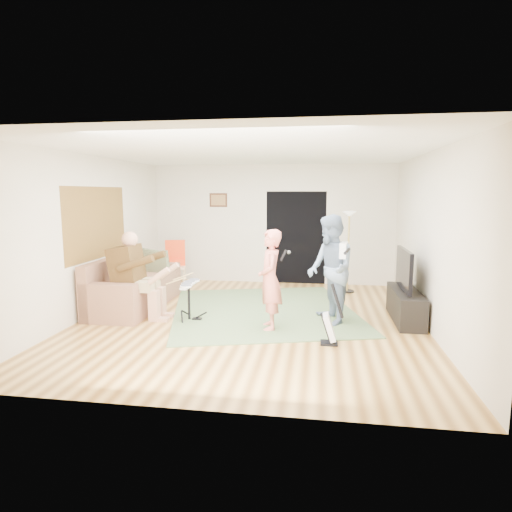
{
  "coord_description": "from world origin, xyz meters",
  "views": [
    {
      "loc": [
        1.1,
        -6.72,
        2.08
      ],
      "look_at": [
        0.04,
        0.3,
        1.02
      ],
      "focal_mm": 30.0,
      "sensor_mm": 36.0,
      "label": 1
    }
  ],
  "objects_px": {
    "tv_cabinet": "(405,305)",
    "television": "(404,269)",
    "dining_chair": "(176,272)",
    "guitar_spare": "(330,327)",
    "torchiere_lamp": "(349,237)",
    "guitarist": "(330,270)",
    "singer": "(270,280)",
    "drum_kit": "(189,303)",
    "sofa": "(131,290)"
  },
  "relations": [
    {
      "from": "tv_cabinet",
      "to": "television",
      "type": "height_order",
      "value": "television"
    },
    {
      "from": "dining_chair",
      "to": "tv_cabinet",
      "type": "relative_size",
      "value": 0.75
    },
    {
      "from": "guitar_spare",
      "to": "torchiere_lamp",
      "type": "xyz_separation_m",
      "value": [
        0.42,
        3.25,
        0.91
      ]
    },
    {
      "from": "guitarist",
      "to": "television",
      "type": "xyz_separation_m",
      "value": [
        1.18,
        0.32,
        -0.02
      ]
    },
    {
      "from": "singer",
      "to": "drum_kit",
      "type": "bearing_deg",
      "value": -111.94
    },
    {
      "from": "sofa",
      "to": "dining_chair",
      "type": "distance_m",
      "value": 1.55
    },
    {
      "from": "sofa",
      "to": "torchiere_lamp",
      "type": "distance_m",
      "value": 4.45
    },
    {
      "from": "drum_kit",
      "to": "singer",
      "type": "relative_size",
      "value": 0.42
    },
    {
      "from": "sofa",
      "to": "guitar_spare",
      "type": "distance_m",
      "value": 3.85
    },
    {
      "from": "guitar_spare",
      "to": "drum_kit",
      "type": "bearing_deg",
      "value": 160.41
    },
    {
      "from": "sofa",
      "to": "torchiere_lamp",
      "type": "xyz_separation_m",
      "value": [
        3.98,
        1.79,
        0.85
      ]
    },
    {
      "from": "tv_cabinet",
      "to": "television",
      "type": "relative_size",
      "value": 1.27
    },
    {
      "from": "singer",
      "to": "tv_cabinet",
      "type": "height_order",
      "value": "singer"
    },
    {
      "from": "singer",
      "to": "guitarist",
      "type": "bearing_deg",
      "value": 104.09
    },
    {
      "from": "singer",
      "to": "guitarist",
      "type": "relative_size",
      "value": 0.88
    },
    {
      "from": "television",
      "to": "torchiere_lamp",
      "type": "bearing_deg",
      "value": 111.64
    },
    {
      "from": "guitarist",
      "to": "television",
      "type": "relative_size",
      "value": 1.58
    },
    {
      "from": "dining_chair",
      "to": "guitarist",
      "type": "bearing_deg",
      "value": -46.88
    },
    {
      "from": "guitar_spare",
      "to": "television",
      "type": "height_order",
      "value": "television"
    },
    {
      "from": "drum_kit",
      "to": "singer",
      "type": "xyz_separation_m",
      "value": [
        1.36,
        -0.25,
        0.48
      ]
    },
    {
      "from": "drum_kit",
      "to": "singer",
      "type": "distance_m",
      "value": 1.47
    },
    {
      "from": "torchiere_lamp",
      "to": "tv_cabinet",
      "type": "distance_m",
      "value": 2.29
    },
    {
      "from": "sofa",
      "to": "television",
      "type": "bearing_deg",
      "value": -1.72
    },
    {
      "from": "torchiere_lamp",
      "to": "singer",
      "type": "bearing_deg",
      "value": -116.12
    },
    {
      "from": "drum_kit",
      "to": "guitar_spare",
      "type": "height_order",
      "value": "guitar_spare"
    },
    {
      "from": "guitar_spare",
      "to": "dining_chair",
      "type": "height_order",
      "value": "dining_chair"
    },
    {
      "from": "guitar_spare",
      "to": "guitarist",
      "type": "bearing_deg",
      "value": 89.55
    },
    {
      "from": "guitarist",
      "to": "guitar_spare",
      "type": "xyz_separation_m",
      "value": [
        -0.01,
        -0.99,
        -0.63
      ]
    },
    {
      "from": "dining_chair",
      "to": "television",
      "type": "relative_size",
      "value": 0.95
    },
    {
      "from": "sofa",
      "to": "guitarist",
      "type": "bearing_deg",
      "value": -7.37
    },
    {
      "from": "sofa",
      "to": "drum_kit",
      "type": "bearing_deg",
      "value": -26.54
    },
    {
      "from": "television",
      "to": "drum_kit",
      "type": "bearing_deg",
      "value": -171.63
    },
    {
      "from": "guitarist",
      "to": "television",
      "type": "height_order",
      "value": "guitarist"
    },
    {
      "from": "guitarist",
      "to": "drum_kit",
      "type": "bearing_deg",
      "value": -103.63
    },
    {
      "from": "sofa",
      "to": "guitarist",
      "type": "distance_m",
      "value": 3.64
    },
    {
      "from": "singer",
      "to": "tv_cabinet",
      "type": "xyz_separation_m",
      "value": [
        2.14,
        0.76,
        -0.52
      ]
    },
    {
      "from": "singer",
      "to": "tv_cabinet",
      "type": "relative_size",
      "value": 1.09
    },
    {
      "from": "guitarist",
      "to": "torchiere_lamp",
      "type": "height_order",
      "value": "guitarist"
    },
    {
      "from": "sofa",
      "to": "guitarist",
      "type": "xyz_separation_m",
      "value": [
        3.57,
        -0.46,
        0.56
      ]
    },
    {
      "from": "sofa",
      "to": "television",
      "type": "xyz_separation_m",
      "value": [
        4.75,
        -0.14,
        0.54
      ]
    },
    {
      "from": "tv_cabinet",
      "to": "drum_kit",
      "type": "bearing_deg",
      "value": -171.75
    },
    {
      "from": "guitarist",
      "to": "torchiere_lamp",
      "type": "relative_size",
      "value": 1.03
    },
    {
      "from": "sofa",
      "to": "guitarist",
      "type": "relative_size",
      "value": 1.31
    },
    {
      "from": "dining_chair",
      "to": "television",
      "type": "bearing_deg",
      "value": -36.03
    },
    {
      "from": "guitar_spare",
      "to": "tv_cabinet",
      "type": "distance_m",
      "value": 1.81
    },
    {
      "from": "sofa",
      "to": "guitar_spare",
      "type": "relative_size",
      "value": 2.66
    },
    {
      "from": "singer",
      "to": "torchiere_lamp",
      "type": "bearing_deg",
      "value": 142.24
    },
    {
      "from": "guitar_spare",
      "to": "television",
      "type": "distance_m",
      "value": 1.87
    },
    {
      "from": "guitar_spare",
      "to": "torchiere_lamp",
      "type": "relative_size",
      "value": 0.51
    },
    {
      "from": "drum_kit",
      "to": "guitarist",
      "type": "xyz_separation_m",
      "value": [
        2.27,
        0.19,
        0.59
      ]
    }
  ]
}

